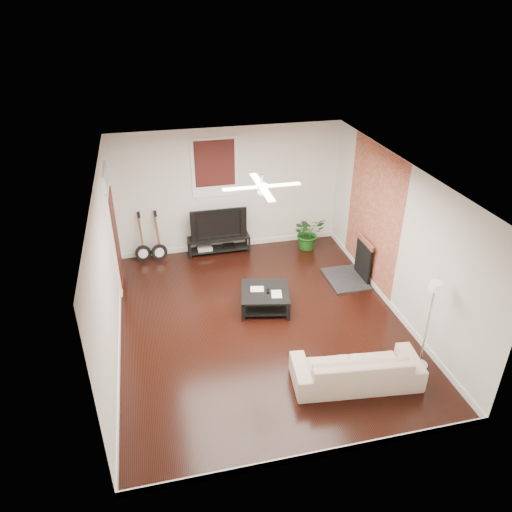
{
  "coord_description": "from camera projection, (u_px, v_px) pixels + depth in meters",
  "views": [
    {
      "loc": [
        -1.71,
        -6.91,
        5.32
      ],
      "look_at": [
        0.0,
        0.4,
        1.15
      ],
      "focal_mm": 34.07,
      "sensor_mm": 36.0,
      "label": 1
    }
  ],
  "objects": [
    {
      "name": "coffee_table",
      "position": [
        265.0,
        299.0,
        9.12
      ],
      "size": [
        1.04,
        1.04,
        0.37
      ],
      "primitive_type": "cube",
      "rotation": [
        0.0,
        0.0,
        -0.21
      ],
      "color": "black",
      "rests_on": "floor"
    },
    {
      "name": "sofa",
      "position": [
        356.0,
        367.0,
        7.34
      ],
      "size": [
        2.01,
        0.97,
        0.57
      ],
      "primitive_type": "imported",
      "rotation": [
        0.0,
        0.0,
        3.03
      ],
      "color": "#BDA78E",
      "rests_on": "floor"
    },
    {
      "name": "guitar_left",
      "position": [
        141.0,
        238.0,
        10.47
      ],
      "size": [
        0.38,
        0.29,
        1.14
      ],
      "primitive_type": null,
      "rotation": [
        0.0,
        0.0,
        0.13
      ],
      "color": "black",
      "rests_on": "floor"
    },
    {
      "name": "fireplace",
      "position": [
        354.0,
        260.0,
        9.88
      ],
      "size": [
        0.8,
        1.1,
        0.92
      ],
      "primitive_type": "cube",
      "color": "black",
      "rests_on": "floor"
    },
    {
      "name": "potted_plant",
      "position": [
        308.0,
        233.0,
        11.11
      ],
      "size": [
        0.8,
        0.72,
        0.79
      ],
      "primitive_type": "imported",
      "rotation": [
        0.0,
        0.0,
        0.15
      ],
      "color": "#1A5317",
      "rests_on": "floor"
    },
    {
      "name": "window_back",
      "position": [
        215.0,
        168.0,
        10.33
      ],
      "size": [
        1.0,
        0.06,
        1.3
      ],
      "primitive_type": "cube",
      "color": "#340F0E",
      "rests_on": "wall_back"
    },
    {
      "name": "guitar_right",
      "position": [
        158.0,
        237.0,
        10.52
      ],
      "size": [
        0.4,
        0.32,
        1.14
      ],
      "primitive_type": null,
      "rotation": [
        0.0,
        0.0,
        0.23
      ],
      "color": "black",
      "rests_on": "floor"
    },
    {
      "name": "door_left",
      "position": [
        114.0,
        229.0,
        9.33
      ],
      "size": [
        0.08,
        1.0,
        2.5
      ],
      "primitive_type": "cube",
      "color": "white",
      "rests_on": "wall_left"
    },
    {
      "name": "room",
      "position": [
        261.0,
        254.0,
        8.13
      ],
      "size": [
        5.01,
        6.01,
        2.81
      ],
      "color": "black",
      "rests_on": "ground"
    },
    {
      "name": "brick_accent",
      "position": [
        373.0,
        216.0,
        9.48
      ],
      "size": [
        0.02,
        2.2,
        2.8
      ],
      "primitive_type": "cube",
      "color": "#AF4F38",
      "rests_on": "floor"
    },
    {
      "name": "tv",
      "position": [
        218.0,
        222.0,
        10.77
      ],
      "size": [
        1.25,
        0.16,
        0.72
      ],
      "primitive_type": "imported",
      "color": "black",
      "rests_on": "tv_stand"
    },
    {
      "name": "floor_lamp",
      "position": [
        427.0,
        326.0,
        7.41
      ],
      "size": [
        0.29,
        0.29,
        1.58
      ],
      "primitive_type": null,
      "rotation": [
        0.0,
        0.0,
        -0.11
      ],
      "color": "white",
      "rests_on": "floor"
    },
    {
      "name": "ceiling_fan",
      "position": [
        262.0,
        187.0,
        7.55
      ],
      "size": [
        1.24,
        1.24,
        0.32
      ],
      "primitive_type": null,
      "color": "white",
      "rests_on": "ceiling"
    },
    {
      "name": "tv_stand",
      "position": [
        219.0,
        245.0,
        11.02
      ],
      "size": [
        1.39,
        0.37,
        0.39
      ],
      "primitive_type": "cube",
      "color": "black",
      "rests_on": "floor"
    }
  ]
}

